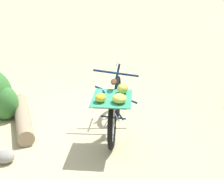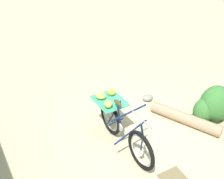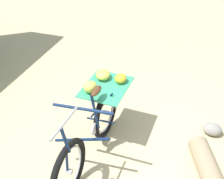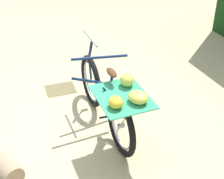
{
  "view_description": "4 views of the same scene",
  "coord_description": "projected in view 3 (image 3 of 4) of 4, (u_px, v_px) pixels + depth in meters",
  "views": [
    {
      "loc": [
        -0.86,
        4.38,
        2.39
      ],
      "look_at": [
        -0.31,
        0.6,
        0.95
      ],
      "focal_mm": 50.12,
      "sensor_mm": 36.0,
      "label": 1
    },
    {
      "loc": [
        -2.1,
        -3.09,
        3.5
      ],
      "look_at": [
        -0.17,
        0.59,
        0.92
      ],
      "focal_mm": 39.56,
      "sensor_mm": 36.0,
      "label": 2
    },
    {
      "loc": [
        1.01,
        -2.24,
        2.83
      ],
      "look_at": [
        -0.2,
        0.44,
        0.77
      ],
      "focal_mm": 45.87,
      "sensor_mm": 36.0,
      "label": 3
    },
    {
      "loc": [
        0.77,
        3.27,
        2.79
      ],
      "look_at": [
        -0.19,
        0.44,
        0.87
      ],
      "focal_mm": 54.61,
      "sensor_mm": 36.0,
      "label": 4
    }
  ],
  "objects": [
    {
      "name": "path_stone",
      "position": [
        212.0,
        129.0,
        4.0
      ],
      "size": [
        0.26,
        0.22,
        0.16
      ],
      "primitive_type": "ellipsoid",
      "color": "gray",
      "rests_on": "ground_plane"
    },
    {
      "name": "bicycle",
      "position": [
        92.0,
        126.0,
        3.48
      ],
      "size": [
        0.71,
        1.79,
        1.03
      ],
      "rotation": [
        0.0,
        0.0,
        -1.52
      ],
      "color": "black",
      "rests_on": "ground_plane"
    },
    {
      "name": "ground_plane",
      "position": [
        112.0,
        161.0,
        3.63
      ],
      "size": [
        60.0,
        60.0,
        0.0
      ],
      "primitive_type": "plane",
      "color": "#C6B284"
    }
  ]
}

